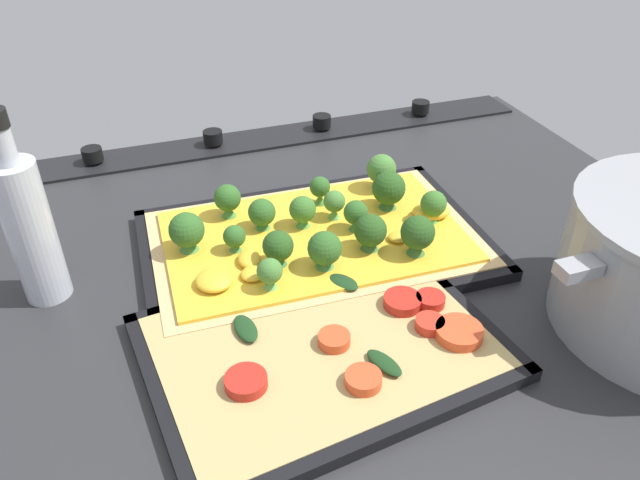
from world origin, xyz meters
TOP-DOWN VIEW (x-y plane):
  - ground_plane at (0.00, 0.00)cm, footprint 83.95×68.71cm
  - stove_control_panel at (0.00, -30.85)cm, footprint 80.59×7.00cm
  - baking_tray_front at (2.74, -1.76)cm, footprint 38.35×25.47cm
  - broccoli_pizza at (2.26, -1.65)cm, footprint 35.88×23.00cm
  - baking_tray_back at (7.38, 13.81)cm, footprint 33.25×26.30cm
  - veggie_pizza_back at (6.68, 14.00)cm, footprint 30.58×23.63cm
  - oil_bottle at (30.77, -3.28)cm, footprint 4.46×4.46cm

SIDE VIEW (x-z plane):
  - ground_plane at x=0.00cm, z-range -3.00..0.00cm
  - baking_tray_front at x=2.74cm, z-range -0.28..1.02cm
  - baking_tray_back at x=7.38cm, z-range -0.27..1.03cm
  - stove_control_panel at x=0.00cm, z-range -0.76..1.84cm
  - veggie_pizza_back at x=6.68cm, z-range 0.14..2.04cm
  - broccoli_pizza at x=2.26cm, z-range -0.75..5.24cm
  - oil_bottle at x=30.77cm, z-range -1.85..18.05cm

